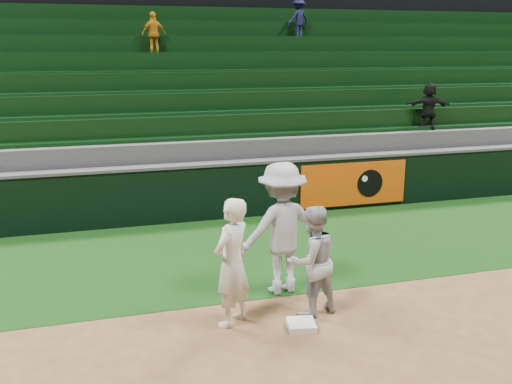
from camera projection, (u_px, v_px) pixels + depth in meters
ground at (312, 323)px, 7.84m from camera, size 70.00×70.00×0.00m
foul_grass at (253, 250)px, 10.63m from camera, size 36.00×4.20×0.01m
first_base at (301, 325)px, 7.69m from camera, size 0.43×0.43×0.08m
first_baseman at (232, 263)px, 7.60m from camera, size 0.77×0.74×1.78m
baserunner at (312, 261)px, 7.93m from camera, size 0.89×0.77×1.58m
base_coach at (282, 229)px, 8.59m from camera, size 1.40×0.92×2.03m
field_wall at (227, 189)px, 12.53m from camera, size 36.00×0.45×1.25m
stadium_seating at (194, 120)px, 15.76m from camera, size 36.00×5.95×5.07m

